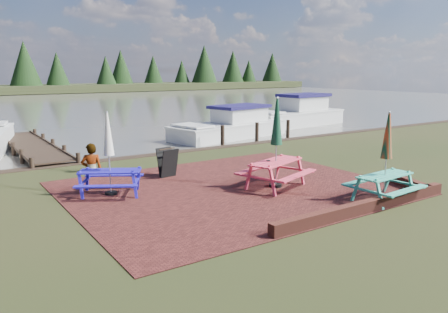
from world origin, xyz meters
TOP-DOWN VIEW (x-y plane):
  - ground at (0.00, 0.00)m, footprint 120.00×120.00m
  - paving at (0.00, 1.00)m, footprint 9.00×7.50m
  - brick_wall at (2.15, -2.42)m, footprint 6.21×1.79m
  - water at (0.00, 37.00)m, footprint 120.00×60.00m
  - picnic_table_teal at (2.66, -2.20)m, footprint 1.76×1.58m
  - picnic_table_red at (1.16, 0.39)m, footprint 2.31×2.18m
  - picnic_table_blue at (-3.12, 2.30)m, footprint 2.14×2.08m
  - chalkboard at (-0.90, 3.28)m, footprint 0.60×0.62m
  - jetty at (-3.50, 11.28)m, footprint 1.76×9.08m
  - boat_near at (6.33, 10.17)m, footprint 7.24×3.68m
  - boat_far at (12.86, 12.09)m, footprint 7.46×3.35m
  - person at (-2.70, 5.40)m, footprint 0.82×0.67m

SIDE VIEW (x-z plane):
  - ground at x=0.00m, z-range 0.00..0.00m
  - water at x=0.00m, z-range -0.01..0.01m
  - paving at x=0.00m, z-range 0.00..0.02m
  - jetty at x=-3.50m, z-range -0.39..0.61m
  - brick_wall at x=2.15m, z-range 0.00..0.30m
  - boat_near at x=6.33m, z-range -0.57..1.30m
  - boat_far at x=12.86m, z-range -0.66..1.60m
  - chalkboard at x=-0.90m, z-range 0.02..0.95m
  - picnic_table_blue at x=-3.12m, z-range -0.34..1.93m
  - picnic_table_teal at x=2.66m, z-range -0.35..1.97m
  - picnic_table_red at x=1.16m, z-range -0.39..2.21m
  - person at x=-2.70m, z-range 0.00..1.92m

